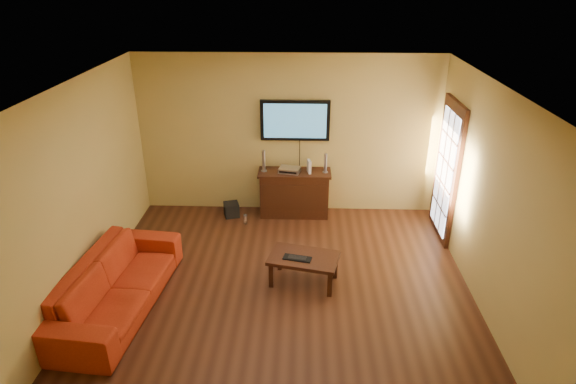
{
  "coord_description": "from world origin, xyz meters",
  "views": [
    {
      "loc": [
        0.27,
        -5.17,
        3.89
      ],
      "look_at": [
        0.06,
        0.8,
        1.1
      ],
      "focal_mm": 30.0,
      "sensor_mm": 36.0,
      "label": 1
    }
  ],
  "objects_px": {
    "television": "(295,120)",
    "speaker_right": "(326,164)",
    "av_receiver": "(290,170)",
    "game_console": "(309,166)",
    "keyboard": "(297,258)",
    "subwoofer": "(232,210)",
    "media_console": "(294,193)",
    "coffee_table": "(304,260)",
    "bottle": "(245,219)",
    "sofa": "(115,277)",
    "speaker_left": "(264,162)"
  },
  "relations": [
    {
      "from": "speaker_left",
      "to": "game_console",
      "type": "height_order",
      "value": "speaker_left"
    },
    {
      "from": "sofa",
      "to": "bottle",
      "type": "relative_size",
      "value": 12.1
    },
    {
      "from": "media_console",
      "to": "television",
      "type": "relative_size",
      "value": 1.07
    },
    {
      "from": "speaker_right",
      "to": "subwoofer",
      "type": "height_order",
      "value": "speaker_right"
    },
    {
      "from": "keyboard",
      "to": "subwoofer",
      "type": "bearing_deg",
      "value": 120.88
    },
    {
      "from": "subwoofer",
      "to": "sofa",
      "type": "bearing_deg",
      "value": -130.84
    },
    {
      "from": "coffee_table",
      "to": "bottle",
      "type": "xyz_separation_m",
      "value": [
        -0.98,
        1.61,
        -0.26
      ]
    },
    {
      "from": "game_console",
      "to": "coffee_table",
      "type": "bearing_deg",
      "value": -103.96
    },
    {
      "from": "speaker_left",
      "to": "bottle",
      "type": "distance_m",
      "value": 1.01
    },
    {
      "from": "coffee_table",
      "to": "sofa",
      "type": "bearing_deg",
      "value": -165.48
    },
    {
      "from": "subwoofer",
      "to": "av_receiver",
      "type": "bearing_deg",
      "value": -12.12
    },
    {
      "from": "sofa",
      "to": "game_console",
      "type": "height_order",
      "value": "game_console"
    },
    {
      "from": "television",
      "to": "bottle",
      "type": "bearing_deg",
      "value": -144.64
    },
    {
      "from": "coffee_table",
      "to": "sofa",
      "type": "relative_size",
      "value": 0.44
    },
    {
      "from": "game_console",
      "to": "bottle",
      "type": "bearing_deg",
      "value": -173.19
    },
    {
      "from": "av_receiver",
      "to": "game_console",
      "type": "relative_size",
      "value": 1.58
    },
    {
      "from": "speaker_left",
      "to": "bottle",
      "type": "xyz_separation_m",
      "value": [
        -0.3,
        -0.39,
        -0.88
      ]
    },
    {
      "from": "coffee_table",
      "to": "bottle",
      "type": "bearing_deg",
      "value": 121.3
    },
    {
      "from": "media_console",
      "to": "subwoofer",
      "type": "distance_m",
      "value": 1.12
    },
    {
      "from": "coffee_table",
      "to": "game_console",
      "type": "height_order",
      "value": "game_console"
    },
    {
      "from": "speaker_right",
      "to": "game_console",
      "type": "relative_size",
      "value": 1.52
    },
    {
      "from": "game_console",
      "to": "keyboard",
      "type": "height_order",
      "value": "game_console"
    },
    {
      "from": "av_receiver",
      "to": "coffee_table",
      "type": "bearing_deg",
      "value": -70.48
    },
    {
      "from": "sofa",
      "to": "speaker_left",
      "type": "relative_size",
      "value": 6.18
    },
    {
      "from": "television",
      "to": "speaker_right",
      "type": "relative_size",
      "value": 3.46
    },
    {
      "from": "speaker_left",
      "to": "bottle",
      "type": "height_order",
      "value": "speaker_left"
    },
    {
      "from": "speaker_left",
      "to": "coffee_table",
      "type": "bearing_deg",
      "value": -71.15
    },
    {
      "from": "coffee_table",
      "to": "av_receiver",
      "type": "relative_size",
      "value": 2.94
    },
    {
      "from": "media_console",
      "to": "speaker_right",
      "type": "height_order",
      "value": "speaker_right"
    },
    {
      "from": "subwoofer",
      "to": "speaker_left",
      "type": "bearing_deg",
      "value": -5.68
    },
    {
      "from": "coffee_table",
      "to": "media_console",
      "type": "bearing_deg",
      "value": 94.91
    },
    {
      "from": "bottle",
      "to": "sofa",
      "type": "bearing_deg",
      "value": -121.14
    },
    {
      "from": "sofa",
      "to": "game_console",
      "type": "bearing_deg",
      "value": -37.33
    },
    {
      "from": "game_console",
      "to": "sofa",
      "type": "bearing_deg",
      "value": -144.81
    },
    {
      "from": "speaker_left",
      "to": "media_console",
      "type": "bearing_deg",
      "value": -1.23
    },
    {
      "from": "av_receiver",
      "to": "subwoofer",
      "type": "bearing_deg",
      "value": -162.3
    },
    {
      "from": "television",
      "to": "av_receiver",
      "type": "xyz_separation_m",
      "value": [
        -0.08,
        -0.21,
        -0.79
      ]
    },
    {
      "from": "bottle",
      "to": "speaker_right",
      "type": "bearing_deg",
      "value": 15.79
    },
    {
      "from": "media_console",
      "to": "speaker_right",
      "type": "distance_m",
      "value": 0.75
    },
    {
      "from": "speaker_left",
      "to": "speaker_right",
      "type": "distance_m",
      "value": 1.03
    },
    {
      "from": "speaker_right",
      "to": "keyboard",
      "type": "relative_size",
      "value": 0.84
    },
    {
      "from": "subwoofer",
      "to": "game_console",
      "type": "bearing_deg",
      "value": -14.0
    },
    {
      "from": "coffee_table",
      "to": "speaker_right",
      "type": "height_order",
      "value": "speaker_right"
    },
    {
      "from": "speaker_left",
      "to": "keyboard",
      "type": "height_order",
      "value": "speaker_left"
    },
    {
      "from": "av_receiver",
      "to": "game_console",
      "type": "xyz_separation_m",
      "value": [
        0.32,
        -0.01,
        0.07
      ]
    },
    {
      "from": "speaker_left",
      "to": "av_receiver",
      "type": "xyz_separation_m",
      "value": [
        0.43,
        -0.02,
        -0.13
      ]
    },
    {
      "from": "television",
      "to": "keyboard",
      "type": "bearing_deg",
      "value": -87.84
    },
    {
      "from": "television",
      "to": "speaker_right",
      "type": "height_order",
      "value": "television"
    },
    {
      "from": "media_console",
      "to": "television",
      "type": "xyz_separation_m",
      "value": [
        -0.0,
        0.19,
        1.22
      ]
    },
    {
      "from": "media_console",
      "to": "television",
      "type": "distance_m",
      "value": 1.24
    }
  ]
}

